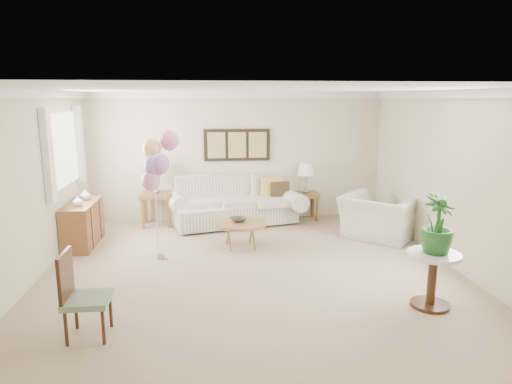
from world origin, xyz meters
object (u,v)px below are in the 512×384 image
coffee_table (241,224)px  accent_chair (80,293)px  balloon_cluster (157,160)px  sofa (235,205)px  armchair (379,217)px

coffee_table → accent_chair: size_ratio=0.92×
coffee_table → balloon_cluster: (-1.29, -0.46, 1.16)m
sofa → balloon_cluster: 2.63m
sofa → accent_chair: 4.69m
armchair → sofa: bearing=15.9°
accent_chair → armchair: bearing=34.7°
coffee_table → balloon_cluster: balloon_cluster is taller
balloon_cluster → accent_chair: bearing=-104.2°
balloon_cluster → coffee_table: bearing=19.8°
sofa → balloon_cluster: balloon_cluster is taller
armchair → balloon_cluster: bearing=53.1°
armchair → accent_chair: size_ratio=1.28×
coffee_table → armchair: (2.51, 0.24, -0.01)m
armchair → accent_chair: accent_chair is taller
sofa → armchair: sofa is taller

